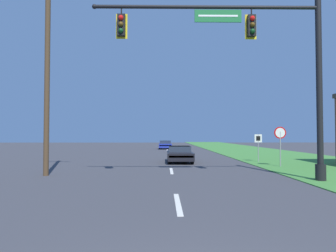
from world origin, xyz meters
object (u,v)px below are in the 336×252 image
car_ahead (180,154)px  stop_sign (280,137)px  signal_mast (264,62)px  far_car (165,145)px  route_sign_post (258,142)px  utility_pole_near (47,68)px

car_ahead → stop_sign: bearing=-29.0°
car_ahead → signal_mast: bearing=-70.8°
far_car → route_sign_post: route_sign_post is taller
route_sign_post → stop_sign: bearing=-84.3°
car_ahead → stop_sign: (6.21, -3.44, 1.26)m
route_sign_post → utility_pole_near: bearing=-150.5°
signal_mast → stop_sign: bearing=63.4°
stop_sign → utility_pole_near: utility_pole_near is taller
signal_mast → far_car: bearing=97.8°
car_ahead → utility_pole_near: utility_pole_near is taller
car_ahead → route_sign_post: 5.94m
utility_pole_near → signal_mast: bearing=-11.0°
signal_mast → route_sign_post: signal_mast is taller
far_car → utility_pole_near: size_ratio=0.41×
car_ahead → route_sign_post: bearing=-0.6°
signal_mast → route_sign_post: size_ratio=5.02×
car_ahead → route_sign_post: (5.87, -0.06, 0.92)m
far_car → utility_pole_near: (-6.01, -29.09, 4.78)m
route_sign_post → utility_pole_near: 15.30m
far_car → utility_pole_near: utility_pole_near is taller
stop_sign → utility_pole_near: (-13.22, -3.91, 3.52)m
stop_sign → route_sign_post: 3.41m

